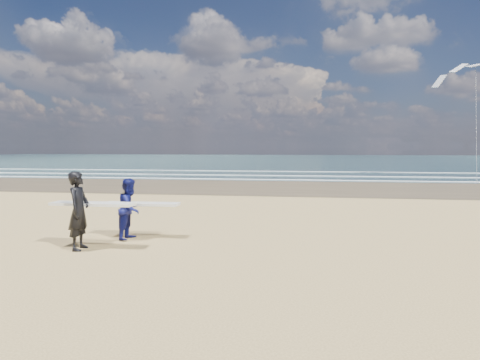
# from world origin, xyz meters

# --- Properties ---
(ocean) EXTENTS (220.00, 100.00, 0.02)m
(ocean) POSITION_xyz_m (20.00, 72.00, 0.01)
(ocean) COLOR #193339
(ocean) RESTS_ON ground
(surfer_near) EXTENTS (2.20, 1.00, 1.99)m
(surfer_near) POSITION_xyz_m (-1.07, -0.17, 1.01)
(surfer_near) COLOR black
(surfer_near) RESTS_ON ground
(surfer_far) EXTENTS (2.22, 1.08, 1.72)m
(surfer_far) POSITION_xyz_m (-0.31, 1.22, 0.87)
(surfer_far) COLOR #0E1251
(surfer_far) RESTS_ON ground
(kite_1) EXTENTS (6.14, 4.78, 10.56)m
(kite_1) POSITION_xyz_m (18.02, 27.22, 5.97)
(kite_1) COLOR slate
(kite_1) RESTS_ON ground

